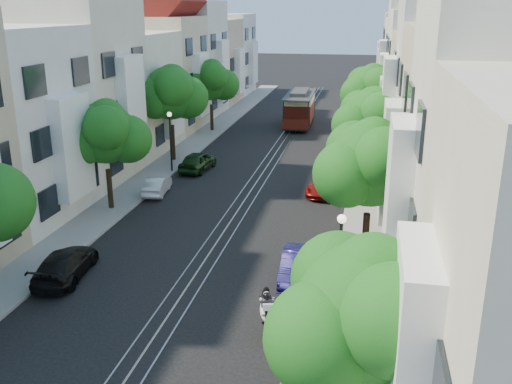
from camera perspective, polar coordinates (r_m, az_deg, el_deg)
The scene contains 26 objects.
ground at distance 44.72m, azimuth 1.82°, elevation 3.65°, with size 200.00×200.00×0.00m, color black.
sidewalk_east at distance 44.16m, azimuth 11.15°, elevation 3.21°, with size 2.50×80.00×0.12m, color gray.
sidewalk_west at distance 46.38m, azimuth -7.08°, elevation 4.12°, with size 2.50×80.00×0.12m, color gray.
rail_left at distance 44.80m, azimuth 1.12°, elevation 3.70°, with size 0.06×80.00×0.02m, color gray.
rail_slot at distance 44.71m, azimuth 1.82°, elevation 3.66°, with size 0.06×80.00×0.02m, color gray.
rail_right at distance 44.63m, azimuth 2.51°, elevation 3.63°, with size 0.06×80.00×0.02m, color gray.
lane_line at distance 44.72m, azimuth 1.82°, elevation 3.65°, with size 0.08×80.00×0.01m, color tan.
townhouses_east at distance 43.36m, azimuth 17.75°, elevation 9.34°, with size 7.75×72.00×12.00m.
townhouses_west at distance 47.01m, azimuth -12.80°, elevation 10.24°, with size 7.75×72.00×11.76m.
tree_e_a at distance 13.53m, azimuth 11.24°, elevation -12.25°, with size 4.72×3.87×6.27m.
tree_e_b at distance 24.58m, azimuth 11.47°, elevation 2.58°, with size 4.93×4.08×6.68m.
tree_e_c at distance 35.34m, azimuth 11.51°, elevation 7.05°, with size 4.84×3.99×6.52m.
tree_e_d at distance 46.15m, azimuth 11.56°, elevation 9.91°, with size 5.01×4.16×6.85m.
tree_w_b at distance 32.69m, azimuth -14.76°, elevation 5.57°, with size 4.72×3.87×6.27m.
tree_w_c at distance 42.58m, azimuth -8.46°, elevation 9.69°, with size 5.13×4.28×7.09m.
tree_w_d at distance 53.04m, azimuth -4.47°, elevation 10.95°, with size 4.84×3.99×6.52m.
lamp_east at distance 20.52m, azimuth 8.41°, elevation -6.01°, with size 0.32×0.32×4.16m.
lamp_west at distance 39.93m, azimuth -8.57°, elevation 5.89°, with size 0.32×0.32×4.16m.
sportbike_rider at distance 20.66m, azimuth 1.12°, elevation -11.86°, with size 0.79×2.29×1.60m.
cable_car at distance 56.00m, azimuth 4.38°, elevation 8.50°, with size 2.74×8.24×3.15m.
parked_car_e_near at distance 17.98m, azimuth 4.82°, elevation -17.86°, with size 1.46×3.64×1.24m, color #9FA5AA.
parked_car_e_mid at distance 24.58m, azimuth 4.13°, elevation -7.35°, with size 1.29×3.71×1.22m, color #100C3E.
parked_car_e_far at distance 35.68m, azimuth 6.97°, elevation 0.72°, with size 1.92×4.16×1.16m, color maroon.
parked_car_w_near at distance 25.95m, azimuth -18.53°, elevation -6.86°, with size 1.74×4.28×1.24m, color black.
parked_car_w_mid at distance 35.93m, azimuth -9.86°, elevation 0.65°, with size 1.16×3.32×1.10m, color silver.
parked_car_w_far at distance 40.64m, azimuth -5.86°, elevation 3.08°, with size 1.62×4.03×1.37m, color black.
Camera 1 is at (6.93, -14.74, 11.16)m, focal length 40.00 mm.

